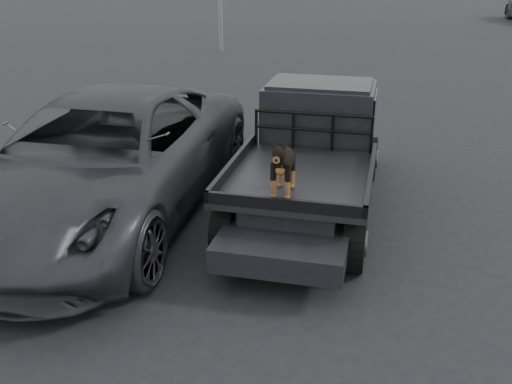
% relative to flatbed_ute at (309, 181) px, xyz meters
% --- Properties ---
extents(ground, '(120.00, 120.00, 0.00)m').
position_rel_flatbed_ute_xyz_m(ground, '(0.36, -2.19, -0.46)').
color(ground, black).
rests_on(ground, ground).
extents(flatbed_ute, '(2.00, 5.40, 0.92)m').
position_rel_flatbed_ute_xyz_m(flatbed_ute, '(0.00, 0.00, 0.00)').
color(flatbed_ute, black).
rests_on(flatbed_ute, ground).
extents(ute_cab, '(1.72, 1.30, 0.88)m').
position_rel_flatbed_ute_xyz_m(ute_cab, '(-0.00, 0.95, 0.90)').
color(ute_cab, black).
rests_on(ute_cab, flatbed_ute).
extents(headache_rack, '(1.80, 0.08, 0.55)m').
position_rel_flatbed_ute_xyz_m(headache_rack, '(-0.00, 0.20, 0.74)').
color(headache_rack, black).
rests_on(headache_rack, flatbed_ute).
extents(dog, '(0.32, 0.60, 0.74)m').
position_rel_flatbed_ute_xyz_m(dog, '(-0.11, -1.58, 0.83)').
color(dog, black).
rests_on(dog, flatbed_ute).
extents(parked_suv, '(3.13, 6.52, 1.79)m').
position_rel_flatbed_ute_xyz_m(parked_suv, '(-2.93, -0.89, 0.44)').
color(parked_suv, '#2F3034').
rests_on(parked_suv, ground).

